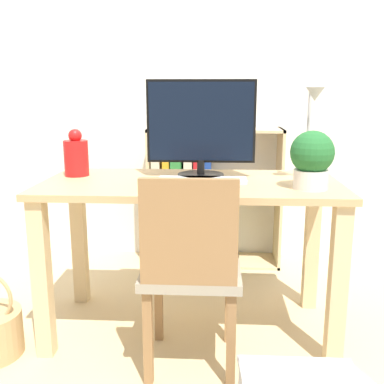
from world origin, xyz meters
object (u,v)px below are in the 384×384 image
monitor (201,126)px  chair (191,266)px  keyboard (202,180)px  bookshelf (191,199)px  vase (76,156)px  desk_lamp (311,125)px  potted_plant (312,158)px

monitor → chair: size_ratio=0.61×
keyboard → bookshelf: bookshelf is taller
monitor → bookshelf: bearing=96.6°
vase → desk_lamp: 1.11m
monitor → desk_lamp: (0.49, -0.07, 0.01)m
chair → desk_lamp: bearing=26.4°
monitor → bookshelf: 0.96m
potted_plant → chair: (-0.49, -0.20, -0.41)m
potted_plant → monitor: bearing=153.1°
vase → potted_plant: 1.10m
potted_plant → bookshelf: bearing=118.8°
keyboard → bookshelf: size_ratio=0.44×
bookshelf → vase: bearing=-123.3°
monitor → desk_lamp: 0.50m
keyboard → desk_lamp: size_ratio=0.96×
keyboard → potted_plant: potted_plant is taller
bookshelf → desk_lamp: bearing=-55.6°
vase → keyboard: bearing=-10.7°
monitor → keyboard: bearing=-84.2°
desk_lamp → bookshelf: bearing=124.4°
keyboard → vase: bearing=169.3°
vase → chair: vase is taller
potted_plant → chair: bearing=-157.9°
keyboard → desk_lamp: 0.54m
chair → keyboard: bearing=75.0°
keyboard → chair: chair is taller
monitor → desk_lamp: size_ratio=1.22×
chair → bookshelf: (-0.07, 1.22, -0.02)m
chair → vase: bearing=133.5°
desk_lamp → monitor: bearing=172.0°
monitor → potted_plant: monitor is taller
keyboard → vase: size_ratio=1.77×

